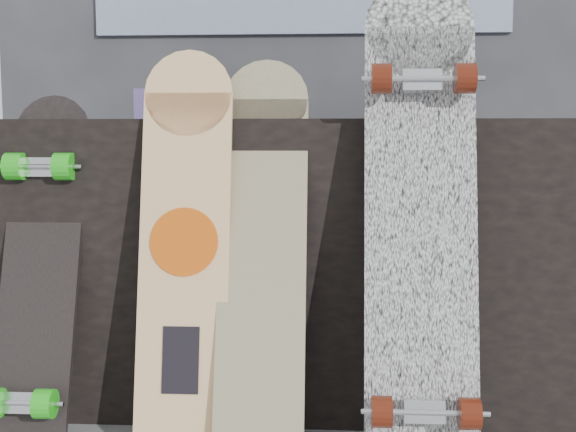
# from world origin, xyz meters

# --- Properties ---
(vendor_table) EXTENTS (1.60, 0.60, 0.80)m
(vendor_table) POSITION_xyz_m (0.00, 0.50, 0.40)
(vendor_table) COLOR black
(vendor_table) RESTS_ON ground
(booth) EXTENTS (2.40, 0.22, 2.20)m
(booth) POSITION_xyz_m (0.00, 1.35, 1.10)
(booth) COLOR #2E2E33
(booth) RESTS_ON ground
(merch_box_purple) EXTENTS (0.18, 0.12, 0.10)m
(merch_box_purple) POSITION_xyz_m (-0.39, 0.63, 0.85)
(merch_box_purple) COLOR #413D7D
(merch_box_purple) RESTS_ON vendor_table
(merch_box_small) EXTENTS (0.14, 0.14, 0.12)m
(merch_box_small) POSITION_xyz_m (0.41, 0.45, 0.86)
(merch_box_small) COLOR #413D7D
(merch_box_small) RESTS_ON vendor_table
(merch_box_flat) EXTENTS (0.22, 0.10, 0.06)m
(merch_box_flat) POSITION_xyz_m (-0.11, 0.62, 0.83)
(merch_box_flat) COLOR #D1B78C
(merch_box_flat) RESTS_ON vendor_table
(longboard_geisha) EXTENTS (0.22, 0.22, 0.97)m
(longboard_geisha) POSITION_xyz_m (-0.24, 0.12, 0.51)
(longboard_geisha) COLOR beige
(longboard_geisha) RESTS_ON ground
(longboard_celtic) EXTENTS (0.21, 0.32, 0.95)m
(longboard_celtic) POSITION_xyz_m (-0.05, 0.14, 0.51)
(longboard_celtic) COLOR beige
(longboard_celtic) RESTS_ON ground
(longboard_cascadia) EXTENTS (0.26, 0.32, 1.15)m
(longboard_cascadia) POSITION_xyz_m (0.33, 0.09, 0.59)
(longboard_cascadia) COLOR white
(longboard_cascadia) RESTS_ON ground
(skateboard_dark) EXTENTS (0.20, 0.34, 0.87)m
(skateboard_dark) POSITION_xyz_m (-0.62, 0.16, 0.44)
(skateboard_dark) COLOR black
(skateboard_dark) RESTS_ON ground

